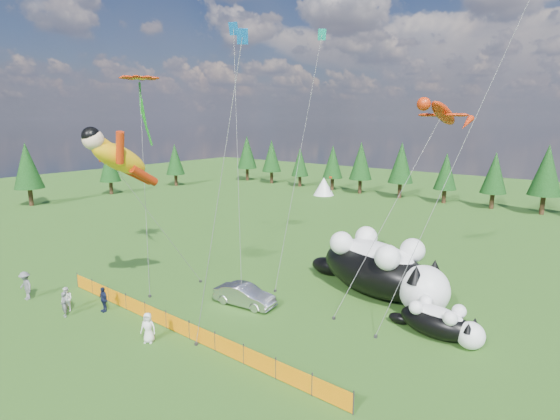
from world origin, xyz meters
name	(u,v)px	position (x,y,z in m)	size (l,w,h in m)	color
ground	(217,315)	(0.00, 0.00, 0.00)	(160.00, 160.00, 0.00)	#153609
safety_fence	(178,325)	(0.00, -3.00, 0.50)	(22.06, 0.06, 1.10)	#262626
tree_line	(454,176)	(0.00, 45.00, 4.00)	(90.00, 4.00, 8.00)	black
festival_tents	(536,210)	(11.00, 40.00, 1.40)	(50.00, 3.20, 2.80)	white
cat_large	(380,268)	(6.38, 8.85, 1.97)	(11.28, 6.11, 4.14)	black
cat_small	(440,322)	(11.55, 5.55, 0.93)	(5.43, 2.28, 1.96)	black
car	(245,295)	(0.36, 2.09, 0.68)	(1.43, 4.10, 1.35)	#B1B1B6
spectator_a	(64,304)	(-7.07, -5.85, 0.77)	(0.56, 0.37, 1.55)	#5C5C61
spectator_b	(67,299)	(-7.71, -5.37, 0.77)	(0.75, 0.44, 1.55)	silver
spectator_c	(103,299)	(-5.87, -3.99, 0.80)	(0.94, 0.48, 1.60)	#151C3A
spectator_d	(25,286)	(-11.61, -6.17, 0.96)	(1.23, 0.64, 1.91)	#5C5C61
spectator_e	(148,328)	(-0.46, -4.57, 0.83)	(0.82, 0.53, 1.67)	silver
superhero_kite	(120,159)	(-5.68, -2.28, 9.36)	(5.15, 8.12, 12.22)	yellow
gecko_kite	(443,114)	(8.66, 12.36, 12.05)	(4.30, 11.41, 14.87)	#B62709
flower_kite	(139,80)	(-9.50, 2.07, 14.38)	(5.80, 4.80, 15.25)	#B62709
diamond_kite_a	(234,39)	(-3.37, 5.44, 16.97)	(4.38, 4.03, 18.73)	#0C5CB4
diamond_kite_c	(239,56)	(3.52, -1.35, 14.58)	(2.34, 2.44, 16.17)	#0C5CB4
diamond_kite_d	(320,46)	(-0.15, 11.05, 16.89)	(1.26, 6.84, 18.93)	#0EA98E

